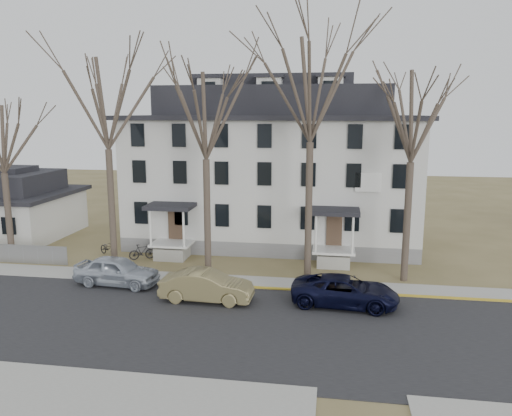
% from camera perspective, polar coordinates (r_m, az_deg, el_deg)
% --- Properties ---
extents(ground, '(120.00, 120.00, 0.00)m').
position_cam_1_polar(ground, '(20.83, 1.52, -16.10)').
color(ground, olive).
rests_on(ground, ground).
extents(main_road, '(120.00, 10.00, 0.04)m').
position_cam_1_polar(main_road, '(22.61, 2.19, -13.83)').
color(main_road, '#27272A').
rests_on(main_road, ground).
extents(far_sidewalk, '(120.00, 2.00, 0.08)m').
position_cam_1_polar(far_sidewalk, '(28.15, 3.63, -8.77)').
color(far_sidewalk, '#A09F97').
rests_on(far_sidewalk, ground).
extents(near_sidewalk_left, '(20.00, 5.00, 0.08)m').
position_cam_1_polar(near_sidewalk_left, '(19.38, -26.46, -19.51)').
color(near_sidewalk_left, '#A09F97').
rests_on(near_sidewalk_left, ground).
extents(yellow_curb, '(14.00, 0.25, 0.06)m').
position_cam_1_polar(yellow_curb, '(27.34, 14.10, -9.69)').
color(yellow_curb, gold).
rests_on(yellow_curb, ground).
extents(boarding_house, '(20.80, 12.36, 12.05)m').
position_cam_1_polar(boarding_house, '(36.85, 2.05, 4.51)').
color(boarding_house, slate).
rests_on(boarding_house, ground).
extents(small_house, '(8.70, 8.70, 5.00)m').
position_cam_1_polar(small_house, '(42.76, -26.01, 0.05)').
color(small_house, beige).
rests_on(small_house, ground).
extents(tree_far_left, '(8.40, 8.40, 13.72)m').
position_cam_1_polar(tree_far_left, '(31.22, -16.81, 12.06)').
color(tree_far_left, '#473B31').
rests_on(tree_far_left, ground).
extents(tree_mid_left, '(7.80, 7.80, 12.74)m').
position_cam_1_polar(tree_mid_left, '(29.16, -5.82, 11.11)').
color(tree_mid_left, '#473B31').
rests_on(tree_mid_left, ground).
extents(tree_center, '(9.00, 9.00, 14.70)m').
position_cam_1_polar(tree_center, '(28.30, 6.33, 14.12)').
color(tree_center, '#473B31').
rests_on(tree_center, ground).
extents(tree_mid_right, '(7.80, 7.80, 12.74)m').
position_cam_1_polar(tree_mid_right, '(28.53, 17.57, 10.68)').
color(tree_mid_right, '#473B31').
rests_on(tree_mid_right, ground).
extents(tree_bungalow, '(6.60, 6.60, 10.78)m').
position_cam_1_polar(tree_bungalow, '(34.81, -27.15, 7.49)').
color(tree_bungalow, '#473B31').
rests_on(tree_bungalow, ground).
extents(car_silver, '(4.85, 2.29, 1.60)m').
position_cam_1_polar(car_silver, '(28.83, -15.61, -7.00)').
color(car_silver, '#B1B9C7').
rests_on(car_silver, ground).
extents(car_tan, '(4.73, 1.74, 1.55)m').
position_cam_1_polar(car_tan, '(25.67, -5.66, -8.94)').
color(car_tan, olive).
rests_on(car_tan, ground).
extents(car_navy, '(5.43, 2.83, 1.46)m').
position_cam_1_polar(car_navy, '(25.38, 10.13, -9.39)').
color(car_navy, black).
rests_on(car_navy, ground).
extents(bicycle_left, '(1.88, 1.52, 0.96)m').
position_cam_1_polar(bicycle_left, '(34.87, -16.52, -4.50)').
color(bicycle_left, black).
rests_on(bicycle_left, ground).
extents(bicycle_right, '(1.70, 1.24, 1.01)m').
position_cam_1_polar(bicycle_right, '(33.38, -12.89, -4.96)').
color(bicycle_right, black).
rests_on(bicycle_right, ground).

